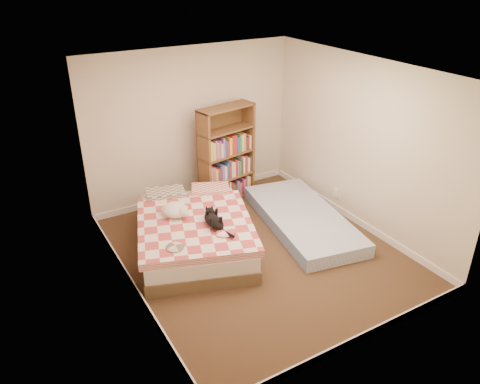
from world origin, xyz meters
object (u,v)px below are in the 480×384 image
floor_mattress (302,219)px  white_dog (176,210)px  bed (194,231)px  black_cat (213,220)px  bookshelf (226,166)px

floor_mattress → white_dog: bearing=177.8°
bed → floor_mattress: bed is taller
floor_mattress → black_cat: bearing=-167.7°
white_dog → bookshelf: bearing=58.1°
bookshelf → white_dog: (-1.31, -0.98, 0.00)m
bed → floor_mattress: 1.71m
bed → black_cat: (0.13, -0.35, 0.31)m
floor_mattress → black_cat: black_cat is taller
black_cat → white_dog: white_dog is taller
bookshelf → white_dog: bookshelf is taller
bookshelf → floor_mattress: size_ratio=0.70×
black_cat → white_dog: 0.57m
bookshelf → white_dog: 1.64m
bookshelf → black_cat: bookshelf is taller
bookshelf → black_cat: size_ratio=2.22×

